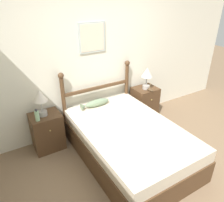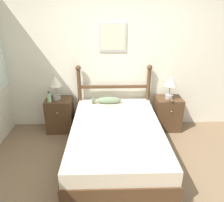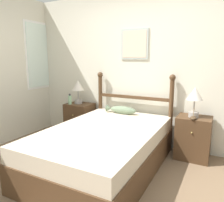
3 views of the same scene
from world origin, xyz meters
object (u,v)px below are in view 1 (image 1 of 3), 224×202
(bottle, at_px, (37,115))
(fish_pillow, at_px, (96,103))
(bed, at_px, (128,142))
(table_lamp_right, at_px, (147,75))
(nightstand_right, at_px, (145,102))
(nightstand_left, at_px, (47,131))
(table_lamp_left, at_px, (40,98))
(model_boat, at_px, (150,89))

(bottle, xyz_separation_m, fish_pillow, (1.01, 0.07, -0.10))
(bed, xyz_separation_m, table_lamp_right, (1.00, 0.85, 0.66))
(bed, bearing_deg, nightstand_right, 40.70)
(table_lamp_right, bearing_deg, nightstand_left, 179.26)
(table_lamp_left, xyz_separation_m, bottle, (-0.11, -0.11, -0.21))
(fish_pillow, bearing_deg, model_boat, -4.13)
(bed, relative_size, nightstand_right, 3.32)
(table_lamp_right, height_order, model_boat, table_lamp_right)
(nightstand_right, distance_m, fish_pillow, 1.19)
(table_lamp_left, bearing_deg, nightstand_right, -0.06)
(model_boat, relative_size, fish_pillow, 0.37)
(table_lamp_left, height_order, table_lamp_right, same)
(table_lamp_right, xyz_separation_m, model_boat, (0.01, -0.10, -0.28))
(table_lamp_right, distance_m, bottle, 2.16)
(bed, xyz_separation_m, nightstand_right, (1.02, 0.87, 0.04))
(nightstand_right, bearing_deg, nightstand_left, 180.00)
(nightstand_left, relative_size, nightstand_right, 1.00)
(nightstand_right, relative_size, table_lamp_right, 1.44)
(table_lamp_right, bearing_deg, model_boat, -82.95)
(nightstand_right, xyz_separation_m, table_lamp_left, (-2.06, 0.00, 0.61))
(bed, relative_size, model_boat, 10.73)
(bed, distance_m, fish_pillow, 0.91)
(nightstand_left, relative_size, table_lamp_right, 1.44)
(nightstand_right, distance_m, table_lamp_right, 0.62)
(table_lamp_right, relative_size, fish_pillow, 0.82)
(nightstand_right, height_order, table_lamp_left, table_lamp_left)
(table_lamp_right, height_order, fish_pillow, table_lamp_right)
(table_lamp_left, bearing_deg, nightstand_left, -4.99)
(nightstand_left, relative_size, bottle, 3.17)
(table_lamp_left, relative_size, bottle, 2.20)
(bed, xyz_separation_m, fish_pillow, (-0.13, 0.83, 0.34))
(model_boat, bearing_deg, bed, -143.61)
(bed, bearing_deg, nightstand_left, 139.30)
(bed, xyz_separation_m, model_boat, (1.01, 0.75, 0.38))
(bed, height_order, nightstand_left, nightstand_left)
(bottle, bearing_deg, model_boat, -0.42)
(nightstand_left, xyz_separation_m, bottle, (-0.13, -0.11, 0.40))
(bottle, bearing_deg, nightstand_right, 2.92)
(bed, relative_size, nightstand_left, 3.32)
(table_lamp_left, relative_size, fish_pillow, 0.82)
(bed, bearing_deg, bottle, 146.40)
(nightstand_left, xyz_separation_m, fish_pillow, (0.88, -0.04, 0.30))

